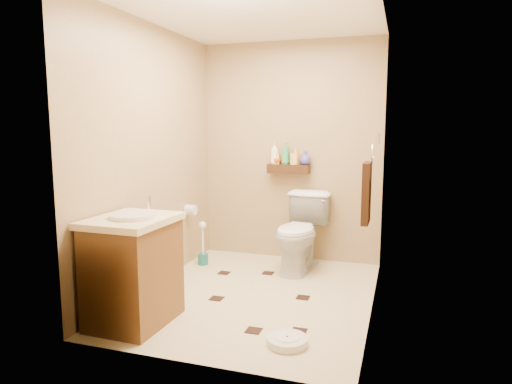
% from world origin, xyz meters
% --- Properties ---
extents(ground, '(2.50, 2.50, 0.00)m').
position_xyz_m(ground, '(0.00, 0.00, 0.00)').
color(ground, '#C2B68E').
rests_on(ground, ground).
extents(wall_back, '(2.00, 0.04, 2.40)m').
position_xyz_m(wall_back, '(0.00, 1.25, 1.20)').
color(wall_back, '#A0875B').
rests_on(wall_back, ground).
extents(wall_front, '(2.00, 0.04, 2.40)m').
position_xyz_m(wall_front, '(0.00, -1.25, 1.20)').
color(wall_front, '#A0875B').
rests_on(wall_front, ground).
extents(wall_left, '(0.04, 2.50, 2.40)m').
position_xyz_m(wall_left, '(-1.00, 0.00, 1.20)').
color(wall_left, '#A0875B').
rests_on(wall_left, ground).
extents(wall_right, '(0.04, 2.50, 2.40)m').
position_xyz_m(wall_right, '(1.00, 0.00, 1.20)').
color(wall_right, '#A0875B').
rests_on(wall_right, ground).
extents(ceiling, '(2.00, 2.50, 0.02)m').
position_xyz_m(ceiling, '(0.00, 0.00, 2.40)').
color(ceiling, white).
rests_on(ceiling, wall_back).
extents(wall_shelf, '(0.46, 0.14, 0.10)m').
position_xyz_m(wall_shelf, '(0.00, 1.17, 1.02)').
color(wall_shelf, '#3E2011').
rests_on(wall_shelf, wall_back).
extents(floor_accents, '(1.13, 1.41, 0.01)m').
position_xyz_m(floor_accents, '(0.05, -0.06, 0.00)').
color(floor_accents, black).
rests_on(floor_accents, ground).
extents(toilet, '(0.52, 0.82, 0.80)m').
position_xyz_m(toilet, '(0.21, 0.83, 0.40)').
color(toilet, white).
rests_on(toilet, ground).
extents(vanity, '(0.57, 0.68, 0.94)m').
position_xyz_m(vanity, '(-0.70, -0.82, 0.42)').
color(vanity, brown).
rests_on(vanity, ground).
extents(bathroom_scale, '(0.37, 0.37, 0.06)m').
position_xyz_m(bathroom_scale, '(0.49, -0.82, 0.03)').
color(bathroom_scale, white).
rests_on(bathroom_scale, ground).
extents(toilet_brush, '(0.11, 0.11, 0.47)m').
position_xyz_m(toilet_brush, '(-0.82, 0.68, 0.17)').
color(toilet_brush, '#196660').
rests_on(toilet_brush, ground).
extents(towel_ring, '(0.12, 0.30, 0.76)m').
position_xyz_m(towel_ring, '(0.91, 0.25, 0.95)').
color(towel_ring, silver).
rests_on(towel_ring, wall_right).
extents(toilet_paper, '(0.12, 0.11, 0.12)m').
position_xyz_m(toilet_paper, '(-0.94, 0.65, 0.60)').
color(toilet_paper, white).
rests_on(toilet_paper, wall_left).
extents(bottle_a, '(0.11, 0.11, 0.24)m').
position_xyz_m(bottle_a, '(-0.16, 1.17, 1.19)').
color(bottle_a, white).
rests_on(bottle_a, wall_shelf).
extents(bottle_b, '(0.08, 0.08, 0.16)m').
position_xyz_m(bottle_b, '(-0.14, 1.17, 1.15)').
color(bottle_b, yellow).
rests_on(bottle_b, wall_shelf).
extents(bottle_c, '(0.13, 0.13, 0.13)m').
position_xyz_m(bottle_c, '(-0.13, 1.17, 1.13)').
color(bottle_c, red).
rests_on(bottle_c, wall_shelf).
extents(bottle_d, '(0.13, 0.13, 0.23)m').
position_xyz_m(bottle_d, '(-0.04, 1.17, 1.19)').
color(bottle_d, '#339A59').
rests_on(bottle_d, wall_shelf).
extents(bottle_e, '(0.11, 0.11, 0.18)m').
position_xyz_m(bottle_e, '(0.08, 1.17, 1.16)').
color(bottle_e, '#EAB84E').
rests_on(bottle_e, wall_shelf).
extents(bottle_f, '(0.17, 0.17, 0.15)m').
position_xyz_m(bottle_f, '(0.19, 1.17, 1.15)').
color(bottle_f, '#4843A7').
rests_on(bottle_f, wall_shelf).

